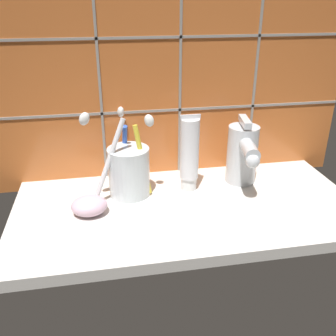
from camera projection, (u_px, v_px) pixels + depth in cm
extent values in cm
cube|color=silver|center=(187.00, 209.00, 67.64)|extent=(61.47, 29.97, 2.00)
cube|color=#C6662D|center=(172.00, 85.00, 73.08)|extent=(71.47, 1.50, 40.55)
cube|color=gray|center=(172.00, 110.00, 74.38)|extent=(71.47, 0.24, 0.50)
cube|color=gray|center=(173.00, 37.00, 68.55)|extent=(71.47, 0.24, 0.50)
cube|color=gray|center=(100.00, 89.00, 70.08)|extent=(0.50, 0.24, 40.55)
cube|color=gray|center=(180.00, 85.00, 72.57)|extent=(0.50, 0.24, 40.55)
cube|color=gray|center=(255.00, 82.00, 75.07)|extent=(0.50, 0.24, 40.55)
cylinder|color=silver|center=(129.00, 172.00, 69.02)|extent=(7.66, 7.66, 9.17)
cylinder|color=yellow|center=(142.00, 160.00, 67.98)|extent=(3.40, 2.26, 13.26)
ellipsoid|color=white|center=(149.00, 121.00, 64.41)|extent=(2.43, 2.07, 2.47)
cylinder|color=blue|center=(125.00, 153.00, 71.92)|extent=(1.23, 6.18, 12.81)
ellipsoid|color=white|center=(121.00, 112.00, 71.58)|extent=(1.43, 2.48, 2.69)
cylinder|color=white|center=(109.00, 161.00, 65.62)|extent=(7.07, 3.31, 15.00)
ellipsoid|color=white|center=(84.00, 119.00, 60.44)|extent=(2.73, 2.05, 2.69)
cylinder|color=white|center=(189.00, 183.00, 72.27)|extent=(3.00, 3.00, 2.54)
cylinder|color=white|center=(190.00, 149.00, 69.29)|extent=(3.53, 3.53, 11.55)
cube|color=silver|center=(190.00, 117.00, 66.68)|extent=(3.71, 0.36, 0.80)
cylinder|color=silver|center=(242.00, 154.00, 73.42)|extent=(5.94, 5.94, 11.52)
cylinder|color=silver|center=(248.00, 147.00, 68.16)|extent=(4.05, 8.91, 2.67)
sphere|color=silver|center=(253.00, 161.00, 64.65)|extent=(2.50, 2.50, 2.50)
cube|color=silver|center=(245.00, 122.00, 70.56)|extent=(2.37, 6.15, 1.20)
ellipsoid|color=#DBB2C6|center=(89.00, 205.00, 63.88)|extent=(6.17, 5.35, 3.20)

